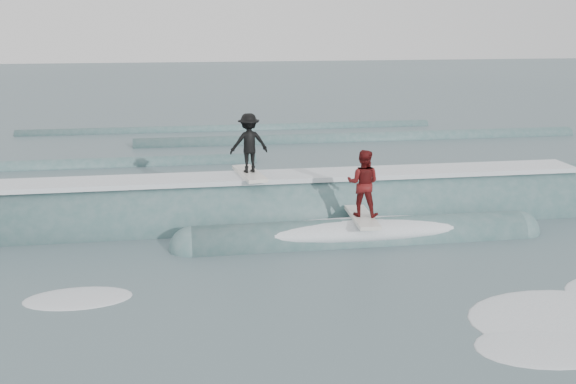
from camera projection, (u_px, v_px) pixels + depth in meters
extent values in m
plane|color=#425760|center=(324.00, 302.00, 13.45)|extent=(160.00, 160.00, 0.00)
cylinder|color=#396061|center=(283.00, 219.00, 19.06)|extent=(21.58, 2.48, 2.48)
cylinder|color=#396061|center=(361.00, 240.00, 17.23)|extent=(9.00, 1.20, 1.20)
sphere|color=#396061|center=(192.00, 249.00, 16.55)|extent=(1.20, 1.20, 1.20)
sphere|color=#396061|center=(517.00, 232.00, 17.91)|extent=(1.20, 1.20, 1.20)
cube|color=white|center=(283.00, 176.00, 18.72)|extent=(18.00, 1.30, 0.14)
ellipsoid|color=white|center=(361.00, 230.00, 17.15)|extent=(7.60, 1.30, 0.60)
cube|color=silver|center=(249.00, 173.00, 18.54)|extent=(0.86, 2.06, 0.10)
imported|color=black|center=(249.00, 143.00, 18.30)|extent=(1.17, 0.77, 1.70)
cube|color=silver|center=(362.00, 217.00, 17.06)|extent=(0.63, 2.02, 0.10)
imported|color=#581010|center=(363.00, 183.00, 16.82)|extent=(1.05, 0.95, 1.77)
ellipsoid|color=white|center=(564.00, 319.00, 12.71)|extent=(3.91, 2.67, 0.10)
ellipsoid|color=white|center=(78.00, 298.00, 13.63)|extent=(2.25, 1.53, 0.10)
ellipsoid|color=white|center=(554.00, 345.00, 11.69)|extent=(2.47, 1.68, 0.10)
cylinder|color=#396061|center=(362.00, 140.00, 31.49)|extent=(22.00, 0.80, 0.80)
cylinder|color=#396061|center=(231.00, 130.00, 34.37)|extent=(22.00, 0.60, 0.60)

